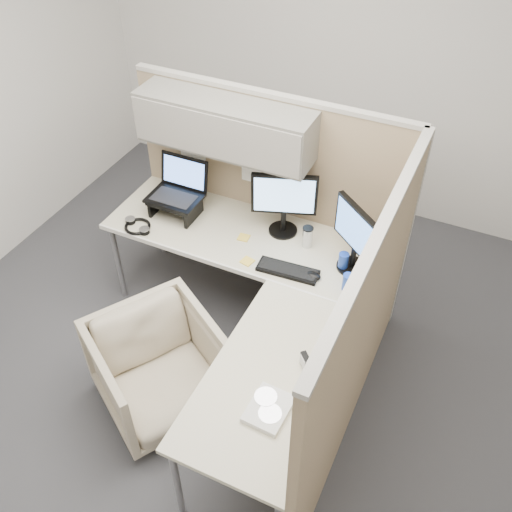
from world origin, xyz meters
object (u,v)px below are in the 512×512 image
at_px(desk, 251,288).
at_px(monitor_left, 284,199).
at_px(keyboard, 288,270).
at_px(office_chair, 159,365).

bearing_deg(desk, monitor_left, 92.25).
bearing_deg(keyboard, office_chair, -128.96).
bearing_deg(desk, office_chair, -122.59).
xyz_separation_m(office_chair, monitor_left, (0.35, 1.13, 0.63)).
relative_size(monitor_left, keyboard, 1.16).
height_order(office_chair, monitor_left, monitor_left).
relative_size(office_chair, keyboard, 1.86).
distance_m(desk, keyboard, 0.26).
bearing_deg(office_chair, desk, -0.36).
bearing_deg(keyboard, desk, -135.11).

